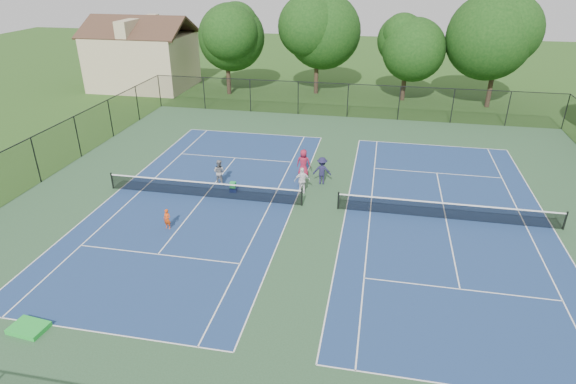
% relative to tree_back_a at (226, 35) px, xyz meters
% --- Properties ---
extents(ground, '(140.00, 140.00, 0.00)m').
position_rel_tree_back_a_xyz_m(ground, '(13.00, -24.00, -6.04)').
color(ground, '#234716').
rests_on(ground, ground).
extents(court_pad, '(36.00, 36.00, 0.01)m').
position_rel_tree_back_a_xyz_m(court_pad, '(13.00, -24.00, -6.03)').
color(court_pad, '#28482B').
rests_on(court_pad, ground).
extents(tennis_court_left, '(12.00, 23.83, 1.07)m').
position_rel_tree_back_a_xyz_m(tennis_court_left, '(6.00, -24.00, -5.94)').
color(tennis_court_left, navy).
rests_on(tennis_court_left, ground).
extents(tennis_court_right, '(12.00, 23.83, 1.07)m').
position_rel_tree_back_a_xyz_m(tennis_court_right, '(20.00, -24.00, -5.94)').
color(tennis_court_right, navy).
rests_on(tennis_court_right, ground).
extents(perimeter_fence, '(36.08, 36.08, 3.02)m').
position_rel_tree_back_a_xyz_m(perimeter_fence, '(13.00, -24.00, -4.44)').
color(perimeter_fence, black).
rests_on(perimeter_fence, ground).
extents(tree_back_a, '(6.80, 6.80, 9.15)m').
position_rel_tree_back_a_xyz_m(tree_back_a, '(0.00, 0.00, 0.00)').
color(tree_back_a, '#2D2116').
rests_on(tree_back_a, ground).
extents(tree_back_b, '(7.60, 7.60, 10.03)m').
position_rel_tree_back_a_xyz_m(tree_back_b, '(9.00, 2.00, 0.56)').
color(tree_back_b, '#2D2116').
rests_on(tree_back_b, ground).
extents(tree_back_c, '(6.00, 6.00, 8.40)m').
position_rel_tree_back_a_xyz_m(tree_back_c, '(18.00, 1.00, -0.56)').
color(tree_back_c, '#2D2116').
rests_on(tree_back_c, ground).
extents(tree_back_d, '(7.80, 7.80, 10.37)m').
position_rel_tree_back_a_xyz_m(tree_back_d, '(26.00, 0.00, 0.79)').
color(tree_back_d, '#2D2116').
rests_on(tree_back_d, ground).
extents(clapboard_house, '(10.80, 8.10, 7.65)m').
position_rel_tree_back_a_xyz_m(clapboard_house, '(-10.00, 1.00, -2.95)').
color(clapboard_house, tan).
rests_on(clapboard_house, ground).
extents(child_player, '(0.45, 0.34, 1.13)m').
position_rel_tree_back_a_xyz_m(child_player, '(5.45, -27.95, -5.47)').
color(child_player, '#E0430E').
rests_on(child_player, ground).
extents(instructor, '(0.92, 0.80, 1.63)m').
position_rel_tree_back_a_xyz_m(instructor, '(6.34, -22.02, -5.22)').
color(instructor, gray).
rests_on(instructor, ground).
extents(bystander_a, '(1.05, 0.68, 1.67)m').
position_rel_tree_back_a_xyz_m(bystander_a, '(11.69, -22.34, -5.20)').
color(bystander_a, white).
rests_on(bystander_a, ground).
extents(bystander_b, '(1.19, 0.73, 1.78)m').
position_rel_tree_back_a_xyz_m(bystander_b, '(12.67, -20.74, -5.15)').
color(bystander_b, '#1D1B3C').
rests_on(bystander_b, ground).
extents(bystander_c, '(0.90, 0.59, 1.84)m').
position_rel_tree_back_a_xyz_m(bystander_c, '(11.33, -19.79, -5.12)').
color(bystander_c, maroon).
rests_on(bystander_c, ground).
extents(ball_crate, '(0.44, 0.34, 0.27)m').
position_rel_tree_back_a_xyz_m(ball_crate, '(7.51, -22.99, -5.90)').
color(ball_crate, navy).
rests_on(ball_crate, ground).
extents(ball_hopper, '(0.34, 0.28, 0.38)m').
position_rel_tree_back_a_xyz_m(ball_hopper, '(7.51, -22.99, -5.58)').
color(ball_hopper, green).
rests_on(ball_hopper, ball_crate).
extents(green_tarp, '(1.45, 1.09, 0.20)m').
position_rel_tree_back_a_xyz_m(green_tarp, '(3.43, -36.28, -5.93)').
color(green_tarp, green).
rests_on(green_tarp, ground).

